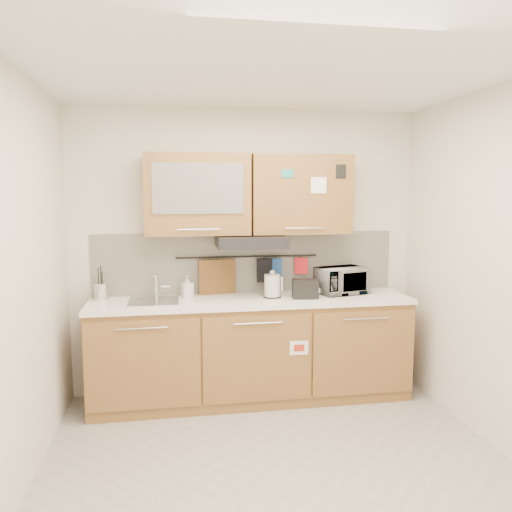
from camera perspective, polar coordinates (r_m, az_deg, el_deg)
name	(u,v)px	position (r m, az deg, el deg)	size (l,w,h in m)	color
floor	(280,469)	(3.64, 2.79, -23.18)	(3.20, 3.20, 0.00)	#9E9993
ceiling	(283,67)	(3.24, 3.08, 20.77)	(3.20, 3.20, 0.00)	white
wall_back	(247,252)	(4.65, -1.08, 0.49)	(3.20, 3.20, 0.00)	silver
wall_left	(15,286)	(3.25, -25.88, -3.10)	(3.00, 3.00, 0.00)	silver
wall_right	(507,272)	(3.86, 26.79, -1.63)	(3.00, 3.00, 0.00)	silver
base_cabinet	(252,355)	(4.55, -0.47, -11.23)	(2.80, 0.64, 0.88)	olive
countertop	(252,301)	(4.41, -0.47, -5.13)	(2.82, 0.62, 0.04)	white
backsplash	(247,262)	(4.65, -1.06, -0.75)	(2.80, 0.02, 0.56)	silver
upper_cabinets	(249,194)	(4.44, -0.82, 7.04)	(1.82, 0.37, 0.70)	olive
range_hood	(251,241)	(4.39, -0.60, 1.68)	(0.60, 0.46, 0.10)	black
sink	(154,301)	(4.38, -11.59, -5.06)	(0.42, 0.40, 0.26)	silver
utensil_rail	(247,257)	(4.61, -0.99, -0.07)	(0.02, 0.02, 1.30)	black
utensil_crock	(101,291)	(4.53, -17.28, -3.87)	(0.16, 0.16, 0.30)	silver
kettle	(272,287)	(4.44, 1.88, -3.51)	(0.18, 0.17, 0.25)	silver
toaster	(305,289)	(4.43, 5.64, -3.72)	(0.24, 0.16, 0.17)	black
microwave	(342,280)	(4.68, 9.75, -2.77)	(0.44, 0.30, 0.24)	#999999
soap_bottle	(187,286)	(4.50, -7.88, -3.46)	(0.09, 0.09, 0.19)	#999999
cutting_board	(217,282)	(4.59, -4.46, -3.01)	(0.34, 0.02, 0.42)	brown
oven_mitt	(276,268)	(4.65, 2.25, -1.38)	(0.11, 0.03, 0.18)	#1E478B
dark_pouch	(264,270)	(4.64, 0.97, -1.66)	(0.14, 0.04, 0.22)	black
pot_holder	(301,266)	(4.71, 5.19, -1.12)	(0.12, 0.02, 0.15)	red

